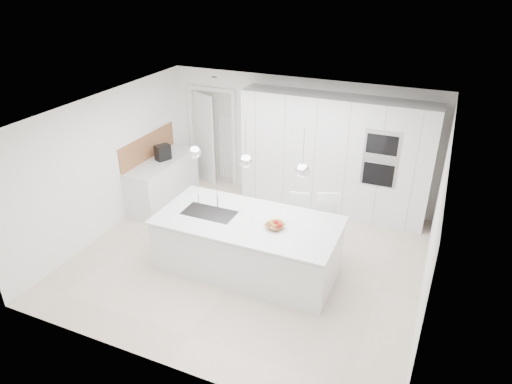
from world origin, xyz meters
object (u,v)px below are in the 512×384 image
at_px(bar_stool_left, 296,224).
at_px(bar_stool_right, 324,229).
at_px(espresso_machine, 163,152).
at_px(fruit_bowl, 275,226).
at_px(island_base, 247,247).

xyz_separation_m(bar_stool_left, bar_stool_right, (0.49, -0.06, 0.06)).
bearing_deg(bar_stool_right, espresso_machine, 146.75).
distance_m(fruit_bowl, bar_stool_right, 1.04).
xyz_separation_m(fruit_bowl, bar_stool_left, (0.06, 0.87, -0.42)).
bearing_deg(island_base, espresso_machine, 148.52).
bearing_deg(espresso_machine, island_base, -7.72).
bearing_deg(bar_stool_left, espresso_machine, 157.62).
bearing_deg(bar_stool_left, island_base, -131.45).
relative_size(bar_stool_left, bar_stool_right, 0.90).
height_order(island_base, bar_stool_left, bar_stool_left).
distance_m(island_base, bar_stool_right, 1.29).
height_order(espresso_machine, bar_stool_left, espresso_machine).
xyz_separation_m(espresso_machine, bar_stool_right, (3.55, -0.77, -0.48)).
height_order(island_base, espresso_machine, espresso_machine).
distance_m(bar_stool_left, bar_stool_right, 0.50).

